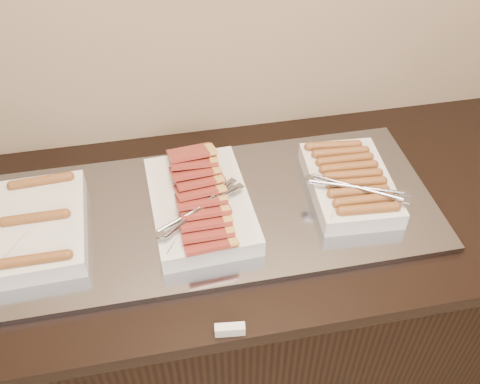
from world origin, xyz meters
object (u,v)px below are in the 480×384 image
at_px(counter, 211,311).
at_px(dish_left, 40,226).
at_px(dish_center, 200,203).
at_px(dish_right, 350,182).
at_px(warming_tray, 209,213).

bearing_deg(counter, dish_left, 180.00).
distance_m(dish_center, dish_right, 0.41).
bearing_deg(dish_left, counter, -1.63).
distance_m(dish_left, dish_center, 0.40).
relative_size(counter, dish_left, 6.13).
bearing_deg(dish_center, dish_left, 177.03).
xyz_separation_m(dish_center, dish_right, (0.41, -0.00, -0.00)).
relative_size(warming_tray, dish_left, 3.57).
distance_m(counter, dish_right, 0.64).
distance_m(warming_tray, dish_right, 0.39).
bearing_deg(dish_right, counter, -177.07).
height_order(counter, dish_right, dish_right).
height_order(warming_tray, dish_center, dish_center).
bearing_deg(warming_tray, dish_center, -169.98).
height_order(counter, dish_left, dish_left).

